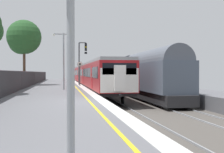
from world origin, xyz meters
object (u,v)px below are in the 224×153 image
Objects in this scene: freight_train_adjacent_track at (120,73)px; platform_lamp_mid at (64,56)px; commuter_train_at_platform at (84,74)px; background_tree_centre at (23,38)px; signal_gantry at (81,58)px; speed_limit_sign at (80,70)px.

platform_lamp_mid reaches higher than freight_train_adjacent_track.
commuter_train_at_platform is 13.11m from freight_train_adjacent_track.
background_tree_centre reaches higher than platform_lamp_mid.
signal_gantry is at bearing 77.14° from platform_lamp_mid.
background_tree_centre reaches higher than freight_train_adjacent_track.
signal_gantry is (-5.49, -1.79, 1.92)m from freight_train_adjacent_track.
signal_gantry is 1.91× the size of speed_limit_sign.
background_tree_centre reaches higher than speed_limit_sign.
speed_limit_sign is 8.98m from background_tree_centre.
speed_limit_sign is 0.55× the size of platform_lamp_mid.
freight_train_adjacent_track is (4.00, -12.48, 0.19)m from commuter_train_at_platform.
freight_train_adjacent_track reaches higher than commuter_train_at_platform.
platform_lamp_mid is (-3.74, -24.12, 1.80)m from commuter_train_at_platform.
freight_train_adjacent_track is 14.13× the size of speed_limit_sign.
platform_lamp_mid is (-1.89, -6.69, 1.26)m from speed_limit_sign.
platform_lamp_mid reaches higher than commuter_train_at_platform.
commuter_train_at_platform is 12.18× the size of platform_lamp_mid.
signal_gantry reaches higher than platform_lamp_mid.
signal_gantry reaches higher than speed_limit_sign.
platform_lamp_mid is 12.25m from background_tree_centre.
freight_train_adjacent_track is 13.47m from background_tree_centre.
signal_gantry is (-1.49, -14.27, 2.11)m from commuter_train_at_platform.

